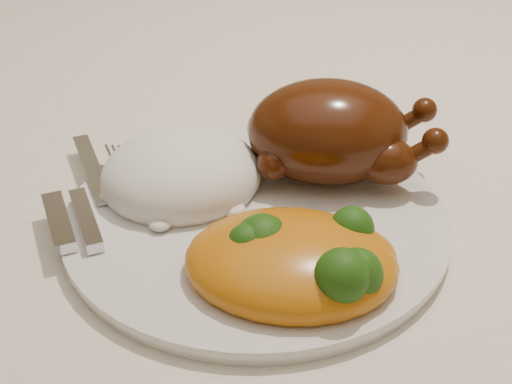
# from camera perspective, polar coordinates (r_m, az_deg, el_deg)

# --- Properties ---
(dining_table) EXTENTS (1.60, 0.90, 0.76)m
(dining_table) POSITION_cam_1_polar(r_m,az_deg,el_deg) (0.78, -1.30, -0.43)
(dining_table) COLOR brown
(dining_table) RESTS_ON floor
(tablecloth) EXTENTS (1.73, 1.03, 0.18)m
(tablecloth) POSITION_cam_1_polar(r_m,az_deg,el_deg) (0.74, -1.37, 4.29)
(tablecloth) COLOR #F1E3CF
(tablecloth) RESTS_ON dining_table
(dinner_plate) EXTENTS (0.35, 0.35, 0.01)m
(dinner_plate) POSITION_cam_1_polar(r_m,az_deg,el_deg) (0.56, 0.00, -2.27)
(dinner_plate) COLOR silver
(dinner_plate) RESTS_ON tablecloth
(roast_chicken) EXTENTS (0.16, 0.11, 0.08)m
(roast_chicken) POSITION_cam_1_polar(r_m,az_deg,el_deg) (0.59, 6.10, 4.82)
(roast_chicken) COLOR #451907
(roast_chicken) RESTS_ON dinner_plate
(rice_mound) EXTENTS (0.17, 0.16, 0.07)m
(rice_mound) POSITION_cam_1_polar(r_m,az_deg,el_deg) (0.58, -5.97, 1.34)
(rice_mound) COLOR white
(rice_mound) RESTS_ON dinner_plate
(mac_and_cheese) EXTENTS (0.15, 0.11, 0.06)m
(mac_and_cheese) POSITION_cam_1_polar(r_m,az_deg,el_deg) (0.49, 3.48, -5.35)
(mac_and_cheese) COLOR orange
(mac_and_cheese) RESTS_ON dinner_plate
(cutlery) EXTENTS (0.08, 0.17, 0.01)m
(cutlery) POSITION_cam_1_polar(r_m,az_deg,el_deg) (0.57, -13.75, -0.82)
(cutlery) COLOR silver
(cutlery) RESTS_ON dinner_plate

